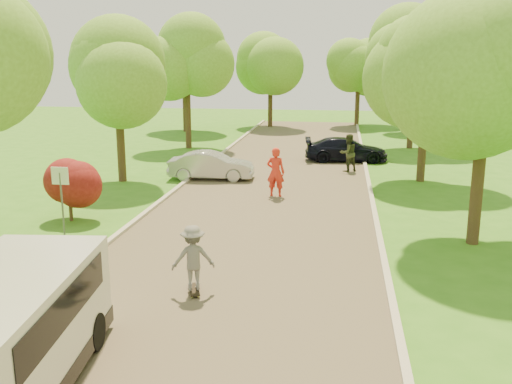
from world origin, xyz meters
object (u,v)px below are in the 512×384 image
Objects in this scene: longboard at (194,290)px; skateboarder at (193,258)px; person_olive at (348,153)px; silver_sedan at (211,166)px; dark_sedan at (346,149)px; person_striped at (276,172)px; street_sign at (61,186)px.

longboard is 0.53× the size of skateboarder.
person_olive is (3.70, 15.67, 0.84)m from longboard.
dark_sedan is (6.15, 5.71, 0.00)m from silver_sedan.
dark_sedan is at bearing -120.75° from longboard.
dark_sedan is at bearing -50.61° from silver_sedan.
longboard is at bearing 92.43° from person_striped.
dark_sedan reaches higher than silver_sedan.
skateboarder reaches higher than dark_sedan.
person_striped is at bearing 45.25° from street_sign.
skateboarder is 10.01m from person_striped.
silver_sedan is 8.40m from dark_sedan.
street_sign is 17.19m from dark_sedan.
person_olive is at bearing 52.79° from street_sign.
person_striped is at bearing 157.18° from dark_sedan.
skateboarder is 0.85× the size of person_olive.
silver_sedan is at bearing -34.28° from person_striped.
dark_sedan is at bearing -121.93° from person_olive.
dark_sedan is 2.21× the size of person_striped.
person_olive is (2.91, 5.69, -0.07)m from person_striped.
skateboarder is (5.24, -3.90, -0.68)m from street_sign.
longboard is (-3.62, -18.60, -0.55)m from dark_sedan.
skateboarder reaches higher than longboard.
longboard is at bearing -36.68° from street_sign.
person_striped is (0.79, 9.98, 0.91)m from longboard.
skateboarder is (2.53, -12.89, 0.25)m from silver_sedan.
skateboarder is at bearing 164.37° from dark_sedan.
silver_sedan is 2.48× the size of skateboarder.
silver_sedan is at bearing -9.34° from person_olive.
street_sign is 1.09× the size of person_striped.
skateboarder is (0.00, 0.00, 0.80)m from longboard.
skateboarder is (-3.62, -18.60, 0.25)m from dark_sedan.
longboard is 0.80m from skateboarder.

